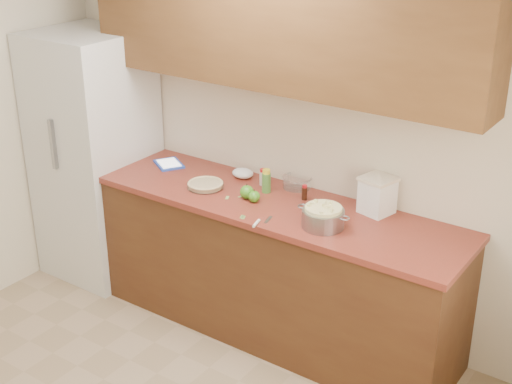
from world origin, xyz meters
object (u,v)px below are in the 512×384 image
Objects in this scene: flour_canister at (377,195)px; colander at (323,217)px; tablet at (169,164)px; pie at (206,185)px.

colander is at bearing -115.83° from flour_canister.
tablet is at bearing -175.42° from flour_canister.
pie is at bearing 176.30° from colander.
flour_canister reaches higher than tablet.
colander is 0.39m from flour_canister.
flour_canister is (0.17, 0.35, 0.05)m from colander.
colander is at bearing -3.70° from pie.
flour_canister reaches higher than colander.
pie reaches higher than tablet.
colander is (0.90, -0.06, 0.04)m from pie.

